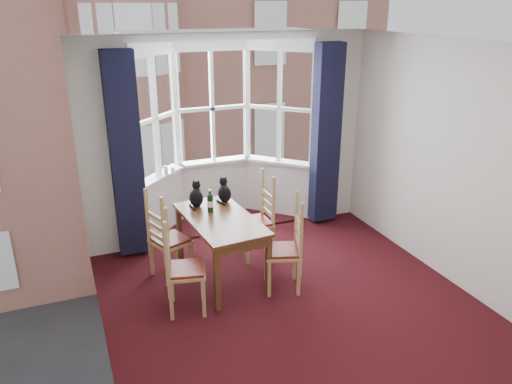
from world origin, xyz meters
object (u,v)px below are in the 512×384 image
candle_short (173,170)px  candle_tall (166,170)px  chair_right_near (290,252)px  wine_bottle (210,202)px  chair_left_far (164,243)px  cat_left (196,196)px  chair_left_near (178,271)px  cat_right (224,192)px  chair_right_far (261,222)px  dining_table (221,226)px

candle_short → candle_tall: bearing=-163.7°
chair_right_near → wine_bottle: size_ratio=3.25×
chair_right_near → wine_bottle: wine_bottle is taller
chair_left_far → cat_left: (0.48, 0.23, 0.44)m
wine_bottle → candle_tall: bearing=100.2°
cat_left → candle_tall: cat_left is taller
chair_left_near → wine_bottle: 1.01m
cat_left → candle_short: cat_left is taller
cat_right → candle_tall: (-0.51, 1.08, 0.02)m
chair_left_far → cat_left: cat_left is taller
chair_left_far → chair_right_near: (1.31, -0.75, 0.00)m
chair_right_far → candle_short: bearing=125.3°
wine_bottle → candle_short: wine_bottle is taller
cat_right → chair_left_near: bearing=-132.0°
chair_left_near → cat_left: (0.49, 0.94, 0.44)m
candle_tall → candle_short: 0.11m
chair_right_far → cat_left: 0.95m
wine_bottle → dining_table: bearing=-75.8°
candle_tall → dining_table: bearing=-79.3°
chair_right_near → chair_right_far: same height
chair_left_near → chair_right_far: same height
dining_table → chair_left_far: bearing=160.3°
chair_right_far → cat_right: (-0.46, 0.12, 0.44)m
dining_table → cat_right: size_ratio=4.42×
cat_left → candle_tall: size_ratio=2.50×
chair_right_far → candle_short: candle_short is taller
cat_right → candle_tall: 1.19m
chair_right_far → candle_tall: 1.60m
cat_right → wine_bottle: (-0.27, -0.26, 0.00)m
dining_table → candle_short: candle_short is taller
chair_left_near → wine_bottle: size_ratio=3.25×
chair_left_far → chair_right_near: 1.51m
chair_left_far → cat_right: 0.99m
candle_tall → chair_left_far: bearing=-104.6°
chair_left_near → chair_right_far: 1.56m
chair_left_near → cat_right: size_ratio=2.90×
chair_left_near → candle_short: (0.45, 2.06, 0.44)m
cat_right → candle_tall: bearing=115.2°
chair_left_near → cat_right: (0.86, 0.95, 0.44)m
chair_left_far → chair_right_far: size_ratio=1.00×
chair_left_far → chair_right_far: 1.32m
candle_tall → candle_short: bearing=16.3°
cat_right → candle_tall: size_ratio=2.45×
chair_left_near → cat_right: bearing=48.0°
cat_left → candle_tall: bearing=97.2°
cat_left → chair_left_near: bearing=-117.4°
candle_tall → cat_right: bearing=-64.8°
dining_table → candle_short: 1.61m
cat_right → chair_right_near: bearing=-65.7°
chair_left_near → chair_left_far: size_ratio=1.00×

